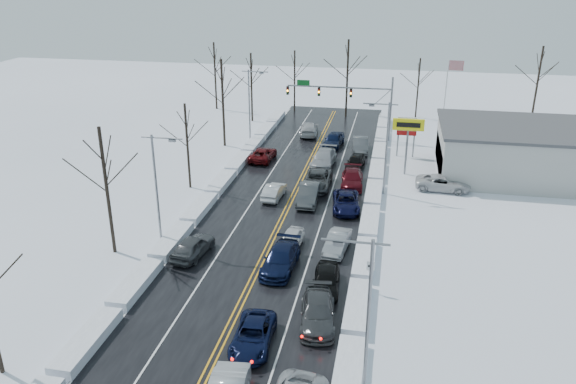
% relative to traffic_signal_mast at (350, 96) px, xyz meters
% --- Properties ---
extents(ground, '(160.00, 160.00, 0.00)m').
position_rel_traffic_signal_mast_xyz_m(ground, '(-3.45, -27.99, -5.48)').
color(ground, white).
rests_on(ground, ground).
extents(road_surface, '(14.00, 84.00, 0.01)m').
position_rel_traffic_signal_mast_xyz_m(road_surface, '(-3.45, -25.99, -5.47)').
color(road_surface, black).
rests_on(road_surface, ground).
extents(snow_bank_left, '(1.52, 72.00, 0.68)m').
position_rel_traffic_signal_mast_xyz_m(snow_bank_left, '(-11.05, -25.99, -5.48)').
color(snow_bank_left, white).
rests_on(snow_bank_left, ground).
extents(snow_bank_right, '(1.52, 72.00, 0.68)m').
position_rel_traffic_signal_mast_xyz_m(snow_bank_right, '(4.15, -25.99, -5.48)').
color(snow_bank_right, white).
rests_on(snow_bank_right, ground).
extents(traffic_signal_mast, '(13.28, 0.39, 8.00)m').
position_rel_traffic_signal_mast_xyz_m(traffic_signal_mast, '(0.00, 0.00, 0.00)').
color(traffic_signal_mast, slate).
rests_on(traffic_signal_mast, ground).
extents(tires_plus_sign, '(3.20, 0.34, 6.00)m').
position_rel_traffic_signal_mast_xyz_m(tires_plus_sign, '(7.05, -12.00, -0.49)').
color(tires_plus_sign, slate).
rests_on(tires_plus_sign, ground).
extents(used_vehicles_sign, '(2.20, 0.22, 4.65)m').
position_rel_traffic_signal_mast_xyz_m(used_vehicles_sign, '(7.05, -5.99, -2.16)').
color(used_vehicles_sign, slate).
rests_on(used_vehicles_sign, ground).
extents(speed_limit_sign, '(0.55, 0.09, 2.35)m').
position_rel_traffic_signal_mast_xyz_m(speed_limit_sign, '(4.75, -35.99, -3.84)').
color(speed_limit_sign, slate).
rests_on(speed_limit_sign, ground).
extents(flagpole, '(1.87, 1.20, 10.00)m').
position_rel_traffic_signal_mast_xyz_m(flagpole, '(11.72, 2.01, 0.45)').
color(flagpole, silver).
rests_on(flagpole, ground).
extents(dealership_building, '(20.40, 12.40, 5.30)m').
position_rel_traffic_signal_mast_xyz_m(dealership_building, '(20.53, -9.99, -2.82)').
color(dealership_building, '#A3A39E').
rests_on(dealership_building, ground).
extents(streetlight_se, '(3.20, 0.25, 9.00)m').
position_rel_traffic_signal_mast_xyz_m(streetlight_se, '(4.85, -45.99, -0.17)').
color(streetlight_se, slate).
rests_on(streetlight_se, ground).
extents(streetlight_ne, '(3.20, 0.25, 9.00)m').
position_rel_traffic_signal_mast_xyz_m(streetlight_ne, '(4.85, -17.99, -0.17)').
color(streetlight_ne, slate).
rests_on(streetlight_ne, ground).
extents(streetlight_sw, '(3.20, 0.25, 9.00)m').
position_rel_traffic_signal_mast_xyz_m(streetlight_sw, '(-11.74, -31.99, -0.17)').
color(streetlight_sw, slate).
rests_on(streetlight_sw, ground).
extents(streetlight_nw, '(3.20, 0.25, 9.00)m').
position_rel_traffic_signal_mast_xyz_m(streetlight_nw, '(-11.74, -3.99, -0.17)').
color(streetlight_nw, slate).
rests_on(streetlight_nw, ground).
extents(tree_left_b, '(4.00, 4.00, 10.00)m').
position_rel_traffic_signal_mast_xyz_m(tree_left_b, '(-14.95, -33.99, 1.51)').
color(tree_left_b, '#2D231C').
rests_on(tree_left_b, ground).
extents(tree_left_c, '(3.40, 3.40, 8.50)m').
position_rel_traffic_signal_mast_xyz_m(tree_left_c, '(-13.95, -19.99, 0.46)').
color(tree_left_c, '#2D231C').
rests_on(tree_left_c, ground).
extents(tree_left_d, '(4.20, 4.20, 10.50)m').
position_rel_traffic_signal_mast_xyz_m(tree_left_d, '(-14.65, -5.99, 1.86)').
color(tree_left_d, '#2D231C').
rests_on(tree_left_d, ground).
extents(tree_left_e, '(3.80, 3.80, 9.50)m').
position_rel_traffic_signal_mast_xyz_m(tree_left_e, '(-14.25, 6.01, 1.16)').
color(tree_left_e, '#2D231C').
rests_on(tree_left_e, ground).
extents(tree_far_a, '(4.00, 4.00, 10.00)m').
position_rel_traffic_signal_mast_xyz_m(tree_far_a, '(-21.45, 12.01, 1.51)').
color(tree_far_a, '#2D231C').
rests_on(tree_far_a, ground).
extents(tree_far_b, '(3.60, 3.60, 9.00)m').
position_rel_traffic_signal_mast_xyz_m(tree_far_b, '(-9.45, 13.01, 0.81)').
color(tree_far_b, '#2D231C').
rests_on(tree_far_b, ground).
extents(tree_far_c, '(4.40, 4.40, 11.00)m').
position_rel_traffic_signal_mast_xyz_m(tree_far_c, '(-1.45, 11.01, 2.21)').
color(tree_far_c, '#2D231C').
rests_on(tree_far_c, ground).
extents(tree_far_d, '(3.40, 3.40, 8.50)m').
position_rel_traffic_signal_mast_xyz_m(tree_far_d, '(8.55, 12.51, 0.46)').
color(tree_far_d, '#2D231C').
rests_on(tree_far_d, ground).
extents(tree_far_e, '(4.20, 4.20, 10.50)m').
position_rel_traffic_signal_mast_xyz_m(tree_far_e, '(24.55, 13.01, 1.86)').
color(tree_far_e, '#2D231C').
rests_on(tree_far_e, ground).
extents(queued_car_2, '(2.45, 4.91, 1.34)m').
position_rel_traffic_signal_mast_xyz_m(queued_car_2, '(-1.58, -43.05, -5.48)').
color(queued_car_2, black).
rests_on(queued_car_2, ground).
extents(queued_car_3, '(2.42, 5.48, 1.57)m').
position_rel_traffic_signal_mast_xyz_m(queued_car_3, '(-1.81, -34.06, -5.48)').
color(queued_car_3, black).
rests_on(queued_car_3, ground).
extents(queued_car_4, '(1.87, 4.01, 1.33)m').
position_rel_traffic_signal_mast_xyz_m(queued_car_4, '(-1.68, -30.66, -5.48)').
color(queued_car_4, silver).
rests_on(queued_car_4, ground).
extents(queued_car_5, '(1.89, 5.16, 1.69)m').
position_rel_traffic_signal_mast_xyz_m(queued_car_5, '(-1.74, -21.51, -5.48)').
color(queued_car_5, '#393C3E').
rests_on(queued_car_5, ground).
extents(queued_car_6, '(2.74, 5.74, 1.58)m').
position_rel_traffic_signal_mast_xyz_m(queued_car_6, '(-1.51, -17.56, -5.48)').
color(queued_car_6, '#383B3D').
rests_on(queued_car_6, ground).
extents(queued_car_7, '(2.63, 5.89, 1.68)m').
position_rel_traffic_signal_mast_xyz_m(queued_car_7, '(-1.74, -11.02, -5.48)').
color(queued_car_7, '#9EA0A6').
rests_on(queued_car_7, ground).
extents(queued_car_8, '(2.51, 5.12, 1.68)m').
position_rel_traffic_signal_mast_xyz_m(queued_car_8, '(-1.50, -3.72, -5.48)').
color(queued_car_8, black).
rests_on(queued_car_8, ground).
extents(queued_car_11, '(2.79, 5.44, 1.51)m').
position_rel_traffic_signal_mast_xyz_m(queued_car_11, '(1.81, -40.15, -5.48)').
color(queued_car_11, '#383A3D').
rests_on(queued_car_11, ground).
extents(queued_car_12, '(2.07, 4.52, 1.50)m').
position_rel_traffic_signal_mast_xyz_m(queued_car_12, '(1.83, -36.23, -5.48)').
color(queued_car_12, black).
rests_on(queued_car_12, ground).
extents(queued_car_13, '(1.96, 4.43, 1.42)m').
position_rel_traffic_signal_mast_xyz_m(queued_car_13, '(1.94, -30.48, -5.48)').
color(queued_car_13, gray).
rests_on(queued_car_13, ground).
extents(queued_car_14, '(2.99, 5.43, 1.44)m').
position_rel_traffic_signal_mast_xyz_m(queued_car_14, '(1.84, -22.42, -5.48)').
color(queued_car_14, black).
rests_on(queued_car_14, ground).
extents(queued_car_15, '(2.47, 5.39, 1.53)m').
position_rel_traffic_signal_mast_xyz_m(queued_car_15, '(1.85, -16.50, -5.48)').
color(queued_car_15, '#460910').
rests_on(queued_car_15, ground).
extents(queued_car_16, '(2.16, 4.40, 1.44)m').
position_rel_traffic_signal_mast_xyz_m(queued_car_16, '(1.74, -11.09, -5.48)').
color(queued_car_16, black).
rests_on(queued_car_16, ground).
extents(queued_car_17, '(2.20, 5.10, 1.63)m').
position_rel_traffic_signal_mast_xyz_m(queued_car_17, '(1.83, -5.13, -5.48)').
color(queued_car_17, '#46494C').
rests_on(queued_car_17, ground).
extents(oncoming_car_0, '(1.74, 4.28, 1.38)m').
position_rel_traffic_signal_mast_xyz_m(oncoming_car_0, '(-5.14, -21.06, -5.48)').
color(oncoming_car_0, silver).
rests_on(oncoming_car_0, ground).
extents(oncoming_car_1, '(2.55, 5.16, 1.41)m').
position_rel_traffic_signal_mast_xyz_m(oncoming_car_1, '(-8.77, -10.42, -5.48)').
color(oncoming_car_1, '#500A0D').
rests_on(oncoming_car_1, ground).
extents(oncoming_car_2, '(2.86, 5.75, 1.61)m').
position_rel_traffic_signal_mast_xyz_m(oncoming_car_2, '(-5.27, 0.68, -5.48)').
color(oncoming_car_2, '#BAB9BC').
rests_on(oncoming_car_2, ground).
extents(oncoming_car_3, '(2.50, 4.88, 1.59)m').
position_rel_traffic_signal_mast_xyz_m(oncoming_car_3, '(-8.75, -33.40, -5.48)').
color(oncoming_car_3, '#3F4144').
rests_on(oncoming_car_3, ground).
extents(parked_car_0, '(5.48, 2.79, 1.48)m').
position_rel_traffic_signal_mast_xyz_m(parked_car_0, '(10.74, -15.93, -5.48)').
color(parked_car_0, silver).
rests_on(parked_car_0, ground).
extents(parked_car_1, '(2.42, 5.47, 1.56)m').
position_rel_traffic_signal_mast_xyz_m(parked_car_1, '(13.71, -11.49, -5.48)').
color(parked_car_1, '#46494C').
rests_on(parked_car_1, ground).
extents(parked_car_2, '(1.66, 4.12, 1.40)m').
position_rel_traffic_signal_mast_xyz_m(parked_car_2, '(11.68, -4.93, -5.48)').
color(parked_car_2, black).
rests_on(parked_car_2, ground).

